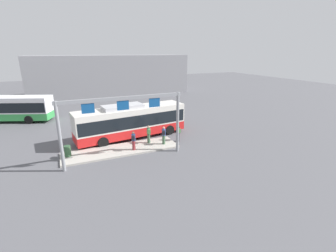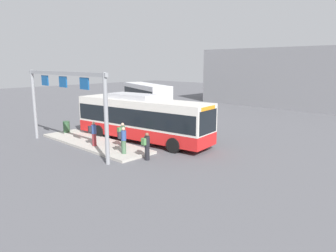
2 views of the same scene
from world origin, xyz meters
name	(u,v)px [view 1 (image 1 of 2)]	position (x,y,z in m)	size (l,w,h in m)	color
ground_plane	(132,137)	(0.00, 0.00, 0.00)	(120.00, 120.00, 0.00)	#56565B
platform_curb	(122,150)	(-1.81, -2.99, 0.08)	(10.00, 2.80, 0.16)	#B2ADA3
bus_main	(131,120)	(-0.01, 0.00, 1.81)	(11.29, 3.88, 3.46)	red
bus_background_left	(7,107)	(-12.46, 11.91, 1.78)	(10.71, 6.18, 3.10)	green
person_boarding	(178,133)	(3.74, -2.97, 0.89)	(0.36, 0.54, 1.67)	black
person_waiting_near	(164,135)	(2.07, -3.39, 1.05)	(0.50, 0.60, 1.67)	#476B4C
person_waiting_mid	(149,134)	(0.91, -2.53, 1.05)	(0.40, 0.57, 1.67)	#476B4C
person_waiting_far	(134,140)	(-0.85, -3.61, 1.05)	(0.48, 0.60, 1.67)	maroon
platform_sign_gantry	(124,115)	(-1.92, -5.01, 3.77)	(9.59, 0.24, 5.20)	gray
station_building	(111,75)	(3.37, 26.77, 3.81)	(30.06, 8.00, 7.63)	gray
trash_bin	(68,151)	(-6.17, -2.70, 0.61)	(0.52, 0.52, 0.90)	#2D5133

